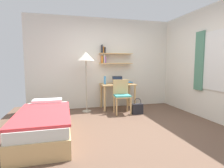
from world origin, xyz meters
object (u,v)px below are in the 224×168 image
at_px(desk, 118,89).
at_px(water_bottle, 105,80).
at_px(laptop, 118,82).
at_px(bed, 45,124).
at_px(desk_chair, 122,94).
at_px(standing_lamp, 86,59).
at_px(handbag, 137,108).
at_px(book_stack, 129,83).

height_order(desk, water_bottle, water_bottle).
bearing_deg(laptop, bed, -137.64).
xyz_separation_m(desk, desk_chair, (-0.04, -0.51, -0.09)).
bearing_deg(desk_chair, standing_lamp, 157.00).
bearing_deg(laptop, desk_chair, -95.48).
bearing_deg(laptop, standing_lamp, -171.06).
relative_size(desk_chair, standing_lamp, 0.55).
bearing_deg(handbag, bed, -155.69).
height_order(desk_chair, laptop, laptop).
distance_m(bed, desk_chair, 2.15).
height_order(bed, book_stack, book_stack).
relative_size(desk, desk_chair, 1.11).
bearing_deg(bed, desk_chair, 33.02).
height_order(bed, desk, desk).
distance_m(bed, standing_lamp, 2.14).
bearing_deg(desk, book_stack, 1.45).
relative_size(bed, standing_lamp, 1.16).
distance_m(bed, handbag, 2.36).
height_order(bed, standing_lamp, standing_lamp).
distance_m(desk_chair, handbag, 0.54).
bearing_deg(laptop, water_bottle, 176.96).
bearing_deg(laptop, book_stack, 0.96).
bearing_deg(bed, handbag, 24.31).
relative_size(bed, laptop, 6.07).
height_order(water_bottle, book_stack, water_bottle).
xyz_separation_m(desk_chair, standing_lamp, (-0.87, 0.37, 0.91)).
distance_m(standing_lamp, handbag, 1.85).
bearing_deg(book_stack, desk, -178.55).
height_order(desk, standing_lamp, standing_lamp).
bearing_deg(water_bottle, book_stack, -1.17).
distance_m(standing_lamp, water_bottle, 0.81).
distance_m(desk_chair, water_bottle, 0.71).
distance_m(desk, laptop, 0.19).
xyz_separation_m(bed, desk, (1.83, 1.68, 0.34)).
bearing_deg(handbag, laptop, 113.80).
xyz_separation_m(bed, standing_lamp, (0.92, 1.53, 1.17)).
distance_m(desk_chair, standing_lamp, 1.32).
bearing_deg(desk, laptop, 19.20).
bearing_deg(handbag, desk_chair, 151.95).
bearing_deg(water_bottle, laptop, -3.04).
height_order(desk_chair, standing_lamp, standing_lamp).
xyz_separation_m(desk, standing_lamp, (-0.91, -0.14, 0.83)).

